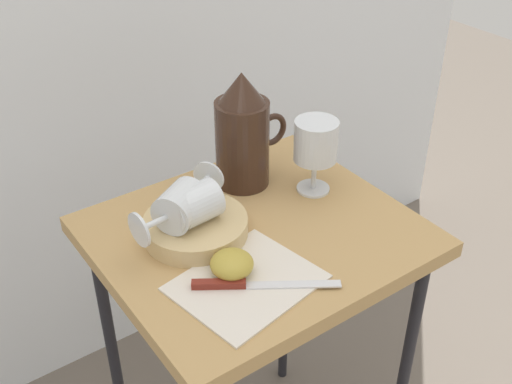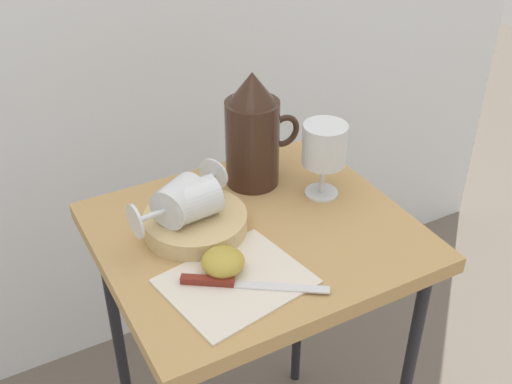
% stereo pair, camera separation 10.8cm
% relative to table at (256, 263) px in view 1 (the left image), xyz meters
% --- Properties ---
extents(table, '(0.54, 0.48, 0.73)m').
position_rel_table_xyz_m(table, '(0.00, 0.00, 0.00)').
color(table, tan).
rests_on(table, ground_plane).
extents(linen_napkin, '(0.24, 0.21, 0.00)m').
position_rel_table_xyz_m(linen_napkin, '(-0.09, -0.11, 0.08)').
color(linen_napkin, silver).
rests_on(linen_napkin, table).
extents(basket_tray, '(0.18, 0.18, 0.03)m').
position_rel_table_xyz_m(basket_tray, '(-0.09, 0.05, 0.09)').
color(basket_tray, tan).
rests_on(basket_tray, table).
extents(pitcher, '(0.16, 0.10, 0.23)m').
position_rel_table_xyz_m(pitcher, '(0.07, 0.14, 0.17)').
color(pitcher, '#382319').
rests_on(pitcher, table).
extents(wine_glass_upright, '(0.08, 0.08, 0.15)m').
position_rel_table_xyz_m(wine_glass_upright, '(0.17, 0.04, 0.18)').
color(wine_glass_upright, silver).
rests_on(wine_glass_upright, table).
extents(wine_glass_tipped_near, '(0.16, 0.08, 0.07)m').
position_rel_table_xyz_m(wine_glass_tipped_near, '(-0.11, 0.04, 0.15)').
color(wine_glass_tipped_near, silver).
rests_on(wine_glass_tipped_near, basket_tray).
extents(wine_glass_tipped_far, '(0.15, 0.13, 0.07)m').
position_rel_table_xyz_m(wine_glass_tipped_far, '(-0.11, 0.05, 0.15)').
color(wine_glass_tipped_far, silver).
rests_on(wine_glass_tipped_far, basket_tray).
extents(apple_half_left, '(0.07, 0.07, 0.04)m').
position_rel_table_xyz_m(apple_half_left, '(-0.10, -0.08, 0.10)').
color(apple_half_left, '#B29938').
rests_on(apple_half_left, linen_napkin).
extents(knife, '(0.20, 0.14, 0.01)m').
position_rel_table_xyz_m(knife, '(-0.10, -0.11, 0.09)').
color(knife, silver).
rests_on(knife, linen_napkin).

